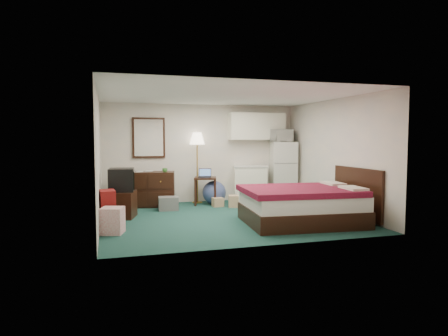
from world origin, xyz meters
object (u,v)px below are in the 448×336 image
object	(u,v)px
kitchen_counter	(250,184)
fridge	(283,171)
floor_lamp	(197,168)
bed	(301,206)
desk	(205,191)
tv_stand	(121,204)
suitcase	(108,209)
dresser	(149,189)

from	to	relation	value
kitchen_counter	fridge	xyz separation A→B (m)	(0.91, -0.03, 0.32)
floor_lamp	fridge	distance (m)	2.30
fridge	bed	xyz separation A→B (m)	(-0.91, -2.82, -0.43)
desk	kitchen_counter	distance (m)	1.27
tv_stand	fridge	bearing A→B (deg)	32.43
floor_lamp	bed	bearing A→B (deg)	-65.11
floor_lamp	tv_stand	xyz separation A→B (m)	(-1.93, -1.44, -0.62)
desk	kitchen_counter	xyz separation A→B (m)	(1.25, 0.19, 0.11)
kitchen_counter	bed	bearing A→B (deg)	-74.07
floor_lamp	desk	xyz separation A→B (m)	(0.13, -0.33, -0.55)
bed	kitchen_counter	bearing A→B (deg)	94.97
suitcase	desk	bearing A→B (deg)	35.65
dresser	kitchen_counter	world-z (taller)	kitchen_counter
floor_lamp	fridge	size ratio (longest dim) A/B	1.16
fridge	bed	bearing A→B (deg)	-96.45
floor_lamp	desk	distance (m)	0.66
dresser	suitcase	world-z (taller)	dresser
kitchen_counter	fridge	bearing A→B (deg)	13.90
floor_lamp	tv_stand	bearing A→B (deg)	-143.22
bed	suitcase	world-z (taller)	suitcase
fridge	suitcase	distance (m)	4.99
bed	floor_lamp	bearing A→B (deg)	119.71
desk	kitchen_counter	size ratio (longest dim) A/B	0.75
fridge	bed	size ratio (longest dim) A/B	0.72
desk	bed	world-z (taller)	bed
desk	suitcase	size ratio (longest dim) A/B	0.98
tv_stand	desk	bearing A→B (deg)	44.02
dresser	tv_stand	world-z (taller)	dresser
floor_lamp	desk	size ratio (longest dim) A/B	2.64
tv_stand	suitcase	bearing A→B (deg)	-91.21
dresser	kitchen_counter	bearing A→B (deg)	12.57
bed	suitcase	size ratio (longest dim) A/B	3.09
dresser	fridge	size ratio (longest dim) A/B	0.79
tv_stand	suitcase	size ratio (longest dim) A/B	0.87
dresser	floor_lamp	size ratio (longest dim) A/B	0.69
dresser	kitchen_counter	distance (m)	2.62
floor_lamp	tv_stand	distance (m)	2.48
tv_stand	suitcase	xyz separation A→B (m)	(-0.27, -0.87, 0.07)
desk	kitchen_counter	bearing A→B (deg)	23.79
dresser	desk	distance (m)	1.38
suitcase	floor_lamp	bearing A→B (deg)	41.71
desk	bed	size ratio (longest dim) A/B	0.32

